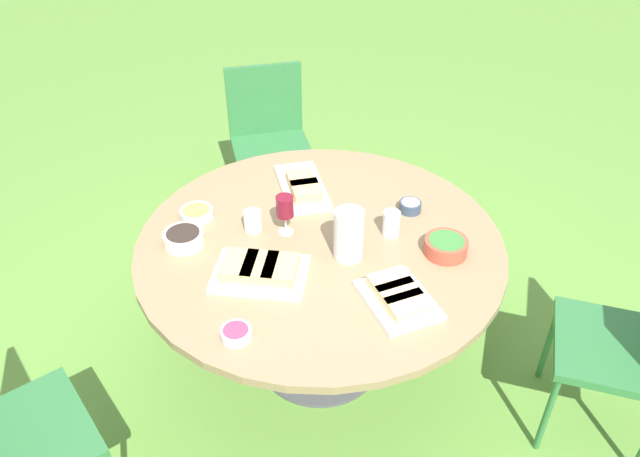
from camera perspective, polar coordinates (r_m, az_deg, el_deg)
name	(u,v)px	position (r m, az deg, el deg)	size (l,w,h in m)	color
ground_plane	(320,358)	(3.01, 0.00, -11.76)	(40.00, 40.00, 0.00)	#5B8C38
dining_table	(320,258)	(2.58, 0.00, -2.69)	(1.49, 1.49, 0.70)	#4C4C51
chair_near_left	(269,132)	(3.70, -4.69, 8.77)	(0.60, 0.60, 0.89)	#2D6B38
chair_far_back	(640,339)	(2.65, 27.19, -8.96)	(0.57, 0.58, 0.89)	#2D6B38
water_pitcher	(349,234)	(2.38, 2.63, -0.54)	(0.12, 0.12, 0.21)	silver
wine_glass	(285,208)	(2.49, -3.22, 1.92)	(0.07, 0.07, 0.17)	silver
platter_bread_main	(398,297)	(2.24, 7.19, -6.19)	(0.36, 0.33, 0.06)	white
platter_charcuterie	(303,187)	(2.80, -1.54, 3.85)	(0.43, 0.38, 0.07)	white
platter_sandwich_side	(260,270)	(2.34, -5.51, -3.81)	(0.43, 0.40, 0.06)	white
bowl_fries	(197,213)	(2.69, -11.23, 1.41)	(0.14, 0.14, 0.04)	silver
bowl_salad	(446,246)	(2.48, 11.45, -1.56)	(0.17, 0.17, 0.06)	#B74733
bowl_olives	(184,238)	(2.54, -12.36, -0.84)	(0.16, 0.16, 0.06)	beige
bowl_dip_red	(236,333)	(2.13, -7.69, -9.46)	(0.11, 0.11, 0.04)	silver
bowl_dip_cream	(410,206)	(2.70, 8.25, 2.06)	(0.09, 0.09, 0.05)	#334256
cup_water_near	(391,223)	(2.54, 6.53, 0.46)	(0.07, 0.07, 0.11)	silver
cup_water_far	(253,221)	(2.57, -6.18, 0.70)	(0.07, 0.07, 0.09)	silver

